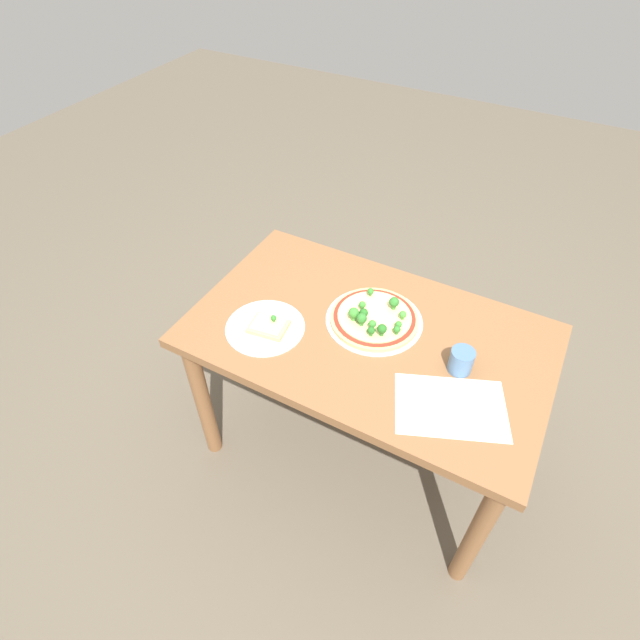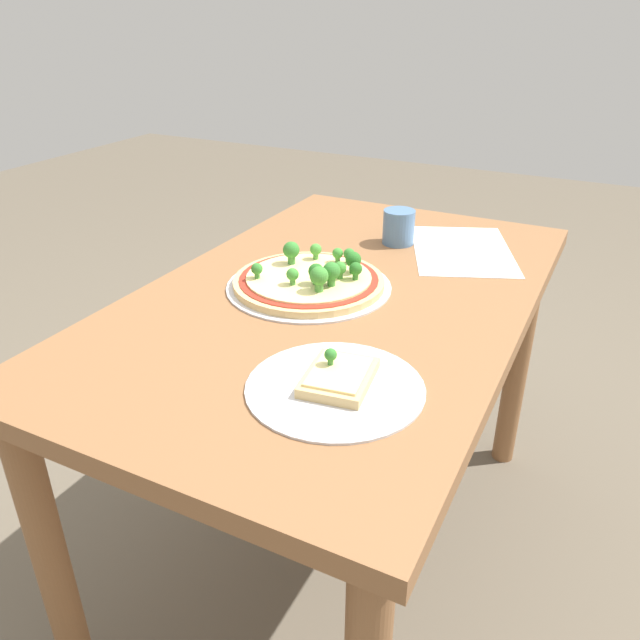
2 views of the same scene
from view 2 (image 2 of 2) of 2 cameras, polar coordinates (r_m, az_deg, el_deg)
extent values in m
plane|color=brown|center=(1.65, 1.27, -19.90)|extent=(8.00, 8.00, 0.00)
cube|color=brown|center=(1.24, 1.59, 1.88)|extent=(1.19, 0.72, 0.04)
cylinder|color=brown|center=(1.79, 17.65, -3.58)|extent=(0.06, 0.06, 0.66)
cylinder|color=brown|center=(1.27, -23.35, -19.59)|extent=(0.06, 0.06, 0.66)
cylinder|color=brown|center=(1.95, 0.24, 0.34)|extent=(0.06, 0.06, 0.66)
cylinder|color=silver|center=(1.25, -1.03, 3.12)|extent=(0.33, 0.33, 0.00)
cylinder|color=#DBB775|center=(1.25, -1.03, 3.50)|extent=(0.30, 0.30, 0.01)
cylinder|color=#A82D1E|center=(1.25, -1.03, 3.83)|extent=(0.28, 0.28, 0.00)
cylinder|color=#F4DB8E|center=(1.25, -1.03, 3.96)|extent=(0.25, 0.25, 0.00)
sphere|color=#286B23|center=(1.25, 3.06, 5.54)|extent=(0.03, 0.03, 0.03)
cylinder|color=#37742D|center=(1.26, 3.04, 4.66)|extent=(0.01, 0.01, 0.01)
sphere|color=#337A2D|center=(1.19, 1.23, 4.47)|extent=(0.03, 0.03, 0.03)
cylinder|color=#3F8136|center=(1.20, 1.22, 3.48)|extent=(0.02, 0.02, 0.02)
sphere|color=#337A2D|center=(1.30, 2.68, 6.05)|extent=(0.02, 0.02, 0.02)
cylinder|color=#3F8136|center=(1.31, 2.67, 5.41)|extent=(0.01, 0.01, 0.01)
sphere|color=#3D8933|center=(1.20, -2.53, 4.20)|extent=(0.02, 0.02, 0.02)
cylinder|color=#488E3A|center=(1.21, -2.51, 3.50)|extent=(0.01, 0.01, 0.01)
sphere|color=#337A2D|center=(1.23, -5.80, 4.69)|extent=(0.02, 0.02, 0.02)
cylinder|color=#3F8136|center=(1.24, -5.76, 4.05)|extent=(0.01, 0.01, 0.01)
sphere|color=#337A2D|center=(1.30, -2.65, 6.42)|extent=(0.03, 0.03, 0.03)
cylinder|color=#3F8136|center=(1.30, -2.63, 5.50)|extent=(0.02, 0.02, 0.02)
sphere|color=#3D8933|center=(1.17, -0.09, 4.06)|extent=(0.04, 0.04, 0.04)
cylinder|color=#488E3A|center=(1.18, -0.09, 3.02)|extent=(0.02, 0.02, 0.02)
sphere|color=#3D8933|center=(1.23, 1.98, 4.76)|extent=(0.03, 0.03, 0.03)
cylinder|color=#488E3A|center=(1.23, 1.97, 4.05)|extent=(0.01, 0.01, 0.01)
sphere|color=#286B23|center=(1.20, -0.36, 4.48)|extent=(0.03, 0.03, 0.03)
cylinder|color=#37742D|center=(1.21, -0.36, 3.62)|extent=(0.01, 0.01, 0.01)
sphere|color=#479338|center=(1.32, -0.39, 6.48)|extent=(0.02, 0.02, 0.02)
cylinder|color=#51973E|center=(1.33, -0.39, 5.83)|extent=(0.01, 0.01, 0.01)
sphere|color=#3D8933|center=(1.31, 1.63, 6.12)|extent=(0.02, 0.02, 0.02)
cylinder|color=#488E3A|center=(1.31, 1.62, 5.52)|extent=(0.01, 0.01, 0.01)
sphere|color=#286B23|center=(1.22, 3.28, 4.71)|extent=(0.03, 0.03, 0.03)
cylinder|color=#37742D|center=(1.23, 3.26, 3.98)|extent=(0.01, 0.01, 0.01)
cylinder|color=silver|center=(0.93, 1.39, -6.18)|extent=(0.27, 0.27, 0.00)
cube|color=#DBB775|center=(0.94, 1.75, -5.27)|extent=(0.14, 0.11, 0.02)
cube|color=#F4DB8E|center=(0.93, 1.76, -4.75)|extent=(0.12, 0.09, 0.00)
sphere|color=#337A2D|center=(0.94, 0.98, -3.18)|extent=(0.02, 0.02, 0.02)
cylinder|color=#3F8136|center=(0.94, 0.97, -3.84)|extent=(0.01, 0.01, 0.01)
cylinder|color=#4C7099|center=(1.49, 7.21, 8.43)|extent=(0.07, 0.07, 0.08)
cube|color=white|center=(1.48, 12.86, 6.25)|extent=(0.38, 0.32, 0.00)
camera|label=1|loc=(1.70, 64.35, 38.86)|focal=28.00mm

